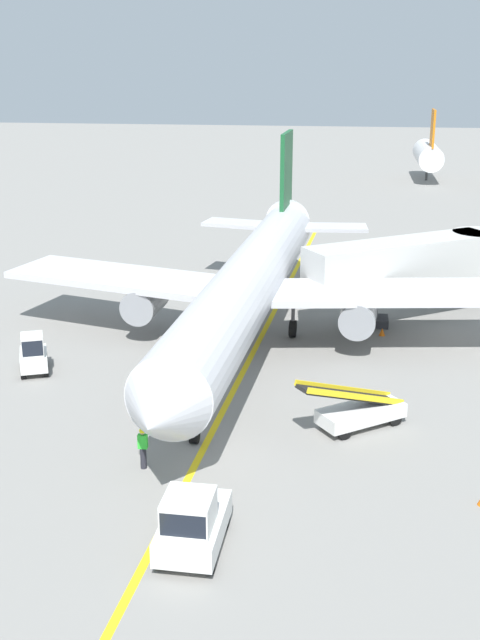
% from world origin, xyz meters
% --- Properties ---
extents(ground_plane, '(300.00, 300.00, 0.00)m').
position_xyz_m(ground_plane, '(0.00, 0.00, 0.00)').
color(ground_plane, gray).
extents(taxi_line_yellow, '(5.42, 79.86, 0.01)m').
position_xyz_m(taxi_line_yellow, '(0.11, 5.00, 0.00)').
color(taxi_line_yellow, yellow).
rests_on(taxi_line_yellow, ground).
extents(airliner, '(28.55, 35.33, 10.10)m').
position_xyz_m(airliner, '(0.15, 12.96, 3.42)').
color(airliner, silver).
rests_on(airliner, ground).
extents(jet_bridge, '(12.07, 9.14, 4.85)m').
position_xyz_m(jet_bridge, '(9.53, 18.65, 3.54)').
color(jet_bridge, beige).
rests_on(jet_bridge, ground).
extents(pushback_tug, '(2.00, 3.65, 2.20)m').
position_xyz_m(pushback_tug, '(0.68, -6.33, 0.99)').
color(pushback_tug, silver).
rests_on(pushback_tug, ground).
extents(baggage_tug_near_wing, '(2.10, 2.71, 2.10)m').
position_xyz_m(baggage_tug_near_wing, '(-9.91, 7.33, 0.93)').
color(baggage_tug_near_wing, silver).
rests_on(baggage_tug_near_wing, ground).
extents(belt_loader_forward_hold, '(4.76, 3.99, 2.59)m').
position_xyz_m(belt_loader_forward_hold, '(5.99, 3.31, 0.78)').
color(belt_loader_forward_hold, silver).
rests_on(belt_loader_forward_hold, ground).
extents(ground_crew_marshaller, '(0.36, 0.24, 1.70)m').
position_xyz_m(ground_crew_marshaller, '(-2.17, -1.36, 0.91)').
color(ground_crew_marshaller, '#26262D').
rests_on(ground_crew_marshaller, ground).
extents(ground_crew_wing_walker, '(0.36, 0.24, 1.70)m').
position_xyz_m(ground_crew_wing_walker, '(-2.23, 5.64, 0.91)').
color(ground_crew_wing_walker, '#26262D').
rests_on(ground_crew_wing_walker, ground).
extents(safety_cone_nose_left, '(0.36, 0.36, 0.44)m').
position_xyz_m(safety_cone_nose_left, '(7.41, 15.15, 0.22)').
color(safety_cone_nose_left, orange).
rests_on(safety_cone_nose_left, ground).
extents(safety_cone_nose_right, '(0.36, 0.36, 0.44)m').
position_xyz_m(safety_cone_nose_right, '(7.41, 16.50, 0.22)').
color(safety_cone_nose_right, orange).
rests_on(safety_cone_nose_right, ground).
extents(safety_cone_wingtip_left, '(0.36, 0.36, 0.44)m').
position_xyz_m(safety_cone_wingtip_left, '(-2.04, 8.01, 0.22)').
color(safety_cone_wingtip_left, orange).
rests_on(safety_cone_wingtip_left, ground).
extents(distant_aircraft_far_left, '(3.00, 10.10, 8.80)m').
position_xyz_m(distant_aircraft_far_left, '(14.88, 74.19, 3.22)').
color(distant_aircraft_far_left, silver).
rests_on(distant_aircraft_far_left, ground).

